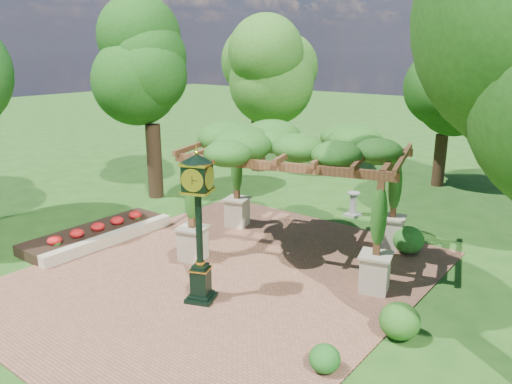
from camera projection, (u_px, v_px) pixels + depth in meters
The scene contains 13 objects.
ground at pixel (200, 289), 13.64m from camera, with size 120.00×120.00×0.00m, color #1E4714.
brick_plaza at pixel (224, 276), 14.39m from camera, with size 10.00×12.00×0.04m, color brown.
border_wall at pixel (111, 239), 16.68m from camera, with size 0.35×5.00×0.40m, color #C6B793.
flower_bed at pixel (95, 234), 17.22m from camera, with size 1.50×5.00×0.36m, color red.
pedestal_clock at pixel (198, 215), 12.34m from camera, with size 1.01×1.01×3.95m.
pergola at pixel (297, 152), 15.07m from camera, with size 7.28×5.60×4.05m.
sundial at pixel (353, 206), 19.53m from camera, with size 0.59×0.59×0.95m.
shrub_front at pixel (325, 358), 10.02m from camera, with size 0.64×0.64×0.58m, color #195117.
shrub_mid at pixel (400, 321), 11.17m from camera, with size 0.92×0.92×0.83m, color #245317.
shrub_back at pixel (408, 240), 15.86m from camera, with size 0.97×0.97×0.87m, color #25651D.
tree_west_near at pixel (149, 65), 20.65m from camera, with size 3.65×3.65×8.32m.
tree_west_far at pixel (259, 59), 25.49m from camera, with size 4.23×4.23×8.57m.
tree_north at pixel (446, 94), 22.85m from camera, with size 3.28×3.28×6.36m.
Camera 1 is at (8.83, -8.81, 6.31)m, focal length 35.00 mm.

